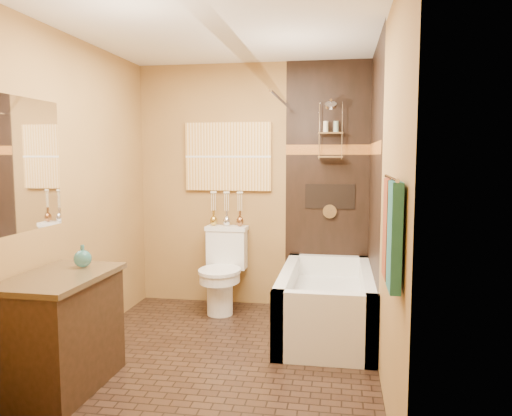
% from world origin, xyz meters
% --- Properties ---
extents(floor, '(3.00, 3.00, 0.00)m').
position_xyz_m(floor, '(0.00, 0.00, 0.00)').
color(floor, black).
rests_on(floor, ground).
extents(wall_left, '(0.02, 3.00, 2.50)m').
position_xyz_m(wall_left, '(-1.20, 0.00, 1.25)').
color(wall_left, '#A1773E').
rests_on(wall_left, floor).
extents(wall_right, '(0.02, 3.00, 2.50)m').
position_xyz_m(wall_right, '(1.20, 0.00, 1.25)').
color(wall_right, '#A1773E').
rests_on(wall_right, floor).
extents(wall_back, '(2.40, 0.02, 2.50)m').
position_xyz_m(wall_back, '(0.00, 1.50, 1.25)').
color(wall_back, '#A1773E').
rests_on(wall_back, floor).
extents(wall_front, '(2.40, 0.02, 2.50)m').
position_xyz_m(wall_front, '(0.00, -1.50, 1.25)').
color(wall_front, '#A1773E').
rests_on(wall_front, floor).
extents(ceiling, '(3.00, 3.00, 0.00)m').
position_xyz_m(ceiling, '(0.00, 0.00, 2.50)').
color(ceiling, silver).
rests_on(ceiling, wall_back).
extents(alcove_tile_back, '(0.85, 0.01, 2.50)m').
position_xyz_m(alcove_tile_back, '(0.78, 1.49, 1.25)').
color(alcove_tile_back, black).
rests_on(alcove_tile_back, wall_back).
extents(alcove_tile_right, '(0.01, 1.50, 2.50)m').
position_xyz_m(alcove_tile_right, '(1.19, 0.75, 1.25)').
color(alcove_tile_right, black).
rests_on(alcove_tile_right, wall_right).
extents(mosaic_band_back, '(0.85, 0.01, 0.10)m').
position_xyz_m(mosaic_band_back, '(0.78, 1.48, 1.62)').
color(mosaic_band_back, brown).
rests_on(mosaic_band_back, alcove_tile_back).
extents(mosaic_band_right, '(0.01, 1.50, 0.10)m').
position_xyz_m(mosaic_band_right, '(1.18, 0.75, 1.62)').
color(mosaic_band_right, brown).
rests_on(mosaic_band_right, alcove_tile_right).
extents(alcove_niche, '(0.50, 0.01, 0.25)m').
position_xyz_m(alcove_niche, '(0.80, 1.48, 1.15)').
color(alcove_niche, black).
rests_on(alcove_niche, alcove_tile_back).
extents(shower_fixtures, '(0.24, 0.33, 1.16)m').
position_xyz_m(shower_fixtures, '(0.80, 1.38, 1.67)').
color(shower_fixtures, silver).
rests_on(shower_fixtures, floor).
extents(curtain_rod, '(0.03, 1.55, 0.03)m').
position_xyz_m(curtain_rod, '(0.40, 0.75, 2.02)').
color(curtain_rod, silver).
rests_on(curtain_rod, wall_back).
extents(towel_bar, '(0.02, 0.55, 0.02)m').
position_xyz_m(towel_bar, '(1.15, -1.05, 1.45)').
color(towel_bar, silver).
rests_on(towel_bar, wall_right).
extents(towel_teal, '(0.05, 0.22, 0.52)m').
position_xyz_m(towel_teal, '(1.16, -1.18, 1.18)').
color(towel_teal, '#1F6963').
rests_on(towel_teal, towel_bar).
extents(towel_rust, '(0.05, 0.22, 0.52)m').
position_xyz_m(towel_rust, '(1.16, -0.92, 1.18)').
color(towel_rust, maroon).
rests_on(towel_rust, towel_bar).
extents(sunset_painting, '(0.90, 0.04, 0.70)m').
position_xyz_m(sunset_painting, '(-0.25, 1.48, 1.55)').
color(sunset_painting, gold).
rests_on(sunset_painting, wall_back).
extents(vanity_mirror, '(0.01, 1.00, 0.90)m').
position_xyz_m(vanity_mirror, '(-1.19, -0.63, 1.50)').
color(vanity_mirror, white).
rests_on(vanity_mirror, wall_left).
extents(bathtub, '(0.80, 1.50, 0.55)m').
position_xyz_m(bathtub, '(0.80, 0.75, 0.22)').
color(bathtub, white).
rests_on(bathtub, floor).
extents(toilet, '(0.43, 0.63, 0.84)m').
position_xyz_m(toilet, '(-0.25, 1.20, 0.42)').
color(toilet, white).
rests_on(toilet, floor).
extents(vanity, '(0.56, 0.89, 0.78)m').
position_xyz_m(vanity, '(-0.92, -0.63, 0.39)').
color(vanity, black).
rests_on(vanity, floor).
extents(teal_bottle, '(0.13, 0.13, 0.19)m').
position_xyz_m(teal_bottle, '(-0.87, -0.40, 0.86)').
color(teal_bottle, '#287478').
rests_on(teal_bottle, vanity).
extents(bud_vases, '(0.35, 0.07, 0.35)m').
position_xyz_m(bud_vases, '(-0.25, 1.39, 1.03)').
color(bud_vases, gold).
rests_on(bud_vases, toilet).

